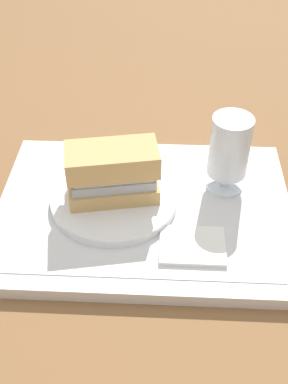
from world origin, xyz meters
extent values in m
plane|color=brown|center=(0.00, 0.00, 0.00)|extent=(3.00, 3.00, 0.00)
cube|color=silver|center=(0.00, 0.00, 0.01)|extent=(0.44, 0.32, 0.02)
cube|color=silver|center=(0.00, 0.00, 0.02)|extent=(0.38, 0.27, 0.00)
cylinder|color=white|center=(-0.05, 0.01, 0.03)|extent=(0.19, 0.19, 0.01)
cube|color=tan|center=(-0.05, 0.01, 0.05)|extent=(0.14, 0.09, 0.02)
cube|color=#9EA3A8|center=(-0.05, 0.01, 0.07)|extent=(0.13, 0.08, 0.02)
cube|color=silver|center=(-0.05, 0.01, 0.08)|extent=(0.12, 0.07, 0.01)
sphere|color=#47932D|center=(0.00, 0.02, 0.09)|extent=(0.04, 0.04, 0.04)
cube|color=tan|center=(-0.05, 0.01, 0.10)|extent=(0.14, 0.09, 0.04)
cylinder|color=silver|center=(0.12, 0.05, 0.02)|extent=(0.06, 0.06, 0.01)
cylinder|color=silver|center=(0.12, 0.05, 0.04)|extent=(0.01, 0.01, 0.02)
cylinder|color=silver|center=(0.12, 0.05, 0.10)|extent=(0.06, 0.06, 0.09)
cylinder|color=gold|center=(0.12, 0.05, 0.07)|extent=(0.06, 0.06, 0.03)
cylinder|color=white|center=(0.12, 0.05, 0.09)|extent=(0.05, 0.05, 0.01)
cube|color=white|center=(0.07, -0.08, 0.02)|extent=(0.09, 0.07, 0.01)
camera|label=1|loc=(0.03, -0.53, 0.52)|focal=45.63mm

